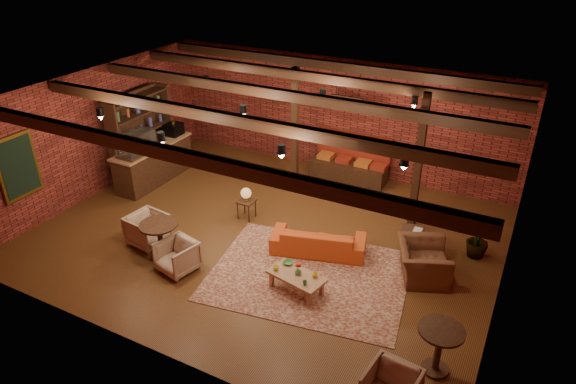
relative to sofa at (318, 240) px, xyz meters
The scene contains 28 objects.
floor 1.36m from the sofa, behind, with size 10.00×10.00×0.00m, color #3A200E.
ceiling 3.20m from the sofa, behind, with size 10.00×8.00×0.02m, color black.
wall_back 4.49m from the sofa, 108.02° to the left, with size 10.00×0.02×3.20m, color maroon.
wall_front 4.33m from the sofa, 108.77° to the right, with size 10.00×0.02×3.20m, color maroon.
wall_left 6.46m from the sofa, behind, with size 0.02×8.00×3.20m, color maroon.
wall_right 3.90m from the sofa, ahead, with size 0.02×8.00×3.20m, color maroon.
ceiling_beams 3.09m from the sofa, behind, with size 9.80×6.40×0.22m, color black, non-canonical shape.
ceiling_pipe 3.34m from the sofa, 128.23° to the left, with size 0.12×0.12×9.60m, color black.
post_left 3.56m from the sofa, 125.68° to the left, with size 0.16×0.16×3.20m, color black.
post_right 2.87m from the sofa, 54.85° to the left, with size 0.16×0.16×3.20m, color black.
service_counter 5.56m from the sofa, 168.67° to the left, with size 0.80×2.50×1.60m, color black, non-canonical shape.
plant_counter 5.56m from the sofa, 166.42° to the left, with size 0.35×0.39×0.30m, color #337F33.
shelving_hutch 6.02m from the sofa, 168.48° to the left, with size 0.52×2.00×2.40m, color black, non-canonical shape.
chalkboard_menu 6.77m from the sofa, 160.54° to the right, with size 0.08×0.96×1.46m, color black.
banquette 3.72m from the sofa, 101.34° to the left, with size 2.10×0.70×1.00m, color maroon, non-canonical shape.
service_sign 3.86m from the sofa, 102.90° to the left, with size 0.86×0.06×0.30m, color red.
ceiling_spotlights 2.89m from the sofa, behind, with size 6.40×4.40×0.28m, color black, non-canonical shape.
rug 0.94m from the sofa, 77.81° to the right, with size 3.89×2.97×0.01m, color maroon.
sofa is the anchor object (origin of this frame).
coffee_table 1.42m from the sofa, 83.02° to the right, with size 1.20×0.77×0.63m.
side_table_lamp 2.21m from the sofa, 166.38° to the left, with size 0.38×0.38×0.80m.
round_table_left 3.35m from the sofa, 148.97° to the right, with size 0.79×0.79×0.83m.
armchair_a 3.75m from the sofa, 157.49° to the right, with size 0.76×0.71×0.78m, color beige.
armchair_b 2.98m from the sofa, 139.67° to the right, with size 0.71×0.67×0.73m, color beige.
armchair_right 2.23m from the sofa, ahead, with size 1.11×0.72×0.97m, color brown.
side_table_book 2.04m from the sofa, 28.77° to the left, with size 0.58×0.58×0.55m.
round_table_right 3.74m from the sofa, 35.44° to the right, with size 0.72×0.72×0.84m.
plant_tall 3.49m from the sofa, 24.67° to the left, with size 1.41×1.41×2.52m, color #4C7F4C.
Camera 1 is at (5.02, -8.60, 6.36)m, focal length 32.00 mm.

